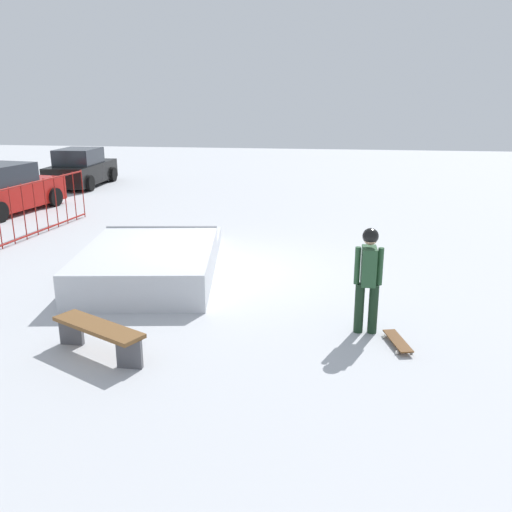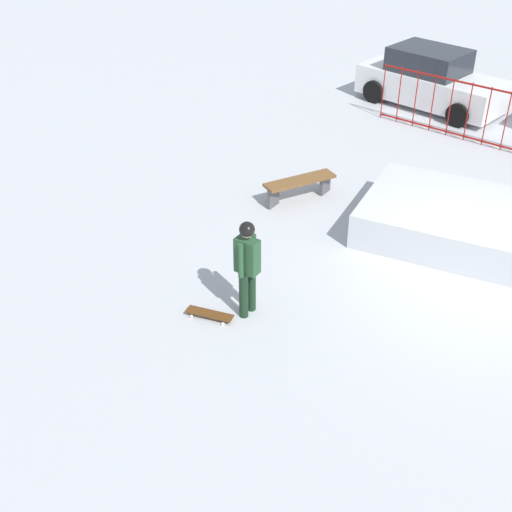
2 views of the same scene
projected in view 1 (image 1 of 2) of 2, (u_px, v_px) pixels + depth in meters
ground_plane at (224, 271)px, 11.76m from camera, size 60.00×60.00×0.00m
skate_ramp at (153, 259)px, 11.54m from camera, size 5.74×3.40×0.74m
skater at (368, 273)px, 8.42m from camera, size 0.38×0.44×1.73m
skateboard at (398, 341)px, 8.21m from camera, size 0.82×0.41×0.09m
park_bench at (98, 333)px, 7.82m from camera, size 1.09×1.61×0.48m
parked_car_red at (4, 191)px, 17.61m from camera, size 4.30×2.37×1.60m
parked_car_black at (81, 169)px, 23.04m from camera, size 4.19×2.10×1.60m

